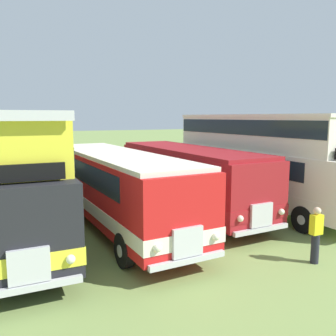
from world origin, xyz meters
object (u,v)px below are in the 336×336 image
bus_fifth_in_row (16,173)px  marshal_person (316,235)px  bus_seventh_in_row (187,175)px  bus_eighth_in_row (258,157)px  bus_sixth_in_row (115,183)px

bus_fifth_in_row → marshal_person: bus_fifth_in_row is taller
bus_seventh_in_row → marshal_person: size_ratio=5.75×
marshal_person → bus_eighth_in_row: bearing=65.6°
bus_sixth_in_row → bus_eighth_in_row: bearing=1.4°
bus_seventh_in_row → bus_eighth_in_row: 3.69m
bus_seventh_in_row → bus_fifth_in_row: bearing=-178.4°
bus_sixth_in_row → bus_seventh_in_row: bearing=10.7°
bus_fifth_in_row → bus_eighth_in_row: (10.76, -0.31, 0.11)m
bus_seventh_in_row → marshal_person: 6.82m
bus_fifth_in_row → marshal_person: bearing=-39.4°
bus_fifth_in_row → bus_sixth_in_row: size_ratio=1.04×
bus_sixth_in_row → bus_fifth_in_row: bearing=172.4°
bus_fifth_in_row → bus_seventh_in_row: size_ratio=1.16×
bus_seventh_in_row → marshal_person: bearing=-83.5°
bus_fifth_in_row → bus_eighth_in_row: bearing=-1.6°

